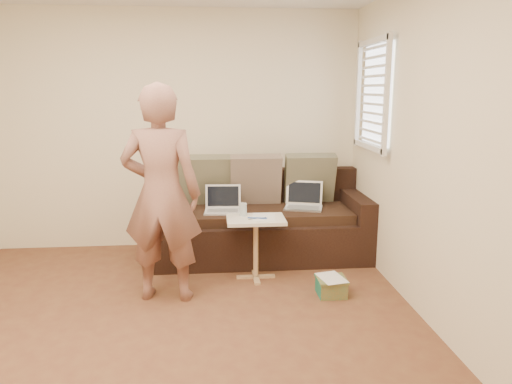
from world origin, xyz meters
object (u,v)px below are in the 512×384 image
drinking_glass (243,209)px  sofa (262,217)px  laptop_silver (303,209)px  laptop_white (223,212)px  striped_box (331,286)px  person (161,194)px  side_table (256,248)px

drinking_glass → sofa: bearing=66.1°
laptop_silver → laptop_white: (-0.85, -0.07, 0.00)m
sofa → laptop_white: (-0.42, -0.12, 0.10)m
laptop_silver → sofa: bearing=-170.2°
sofa → laptop_silver: 0.44m
sofa → drinking_glass: sofa is taller
laptop_silver → drinking_glass: drinking_glass is taller
laptop_white → striped_box: size_ratio=1.45×
sofa → person: bearing=-133.8°
laptop_white → striped_box: bearing=-42.2°
laptop_silver → person: size_ratio=0.21×
side_table → drinking_glass: bearing=140.1°
laptop_silver → striped_box: (0.06, -1.02, -0.44)m
person → striped_box: person is taller
laptop_silver → drinking_glass: 0.83m
side_table → sofa: bearing=78.7°
person → striped_box: bearing=-175.8°
laptop_white → drinking_glass: (0.18, -0.41, 0.13)m
laptop_silver → drinking_glass: size_ratio=3.25×
person → drinking_glass: person is taller
laptop_silver → side_table: 0.83m
side_table → striped_box: size_ratio=2.32×
sofa → laptop_white: size_ratio=5.97×
side_table → drinking_glass: 0.38m
side_table → drinking_glass: (-0.11, 0.09, 0.35)m
drinking_glass → striped_box: (0.73, -0.54, -0.57)m
laptop_silver → striped_box: 1.11m
laptop_silver → person: bearing=-129.0°
laptop_silver → side_table: bearing=-117.3°
laptop_white → striped_box: laptop_white is taller
laptop_silver → person: 1.70m
side_table → drinking_glass: size_ratio=4.91×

